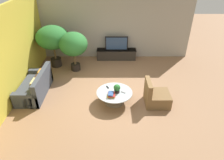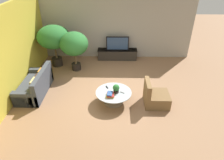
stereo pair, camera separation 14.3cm
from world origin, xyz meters
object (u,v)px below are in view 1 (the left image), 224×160
object	(u,v)px
media_console	(116,54)
television	(116,43)
couch_by_wall	(35,86)
armchair_wicker	(155,96)
potted_plant_tabletop	(117,88)
coffee_table	(114,95)
potted_palm_tall	(52,38)
potted_palm_corner	(73,45)

from	to	relation	value
media_console	television	xyz separation A→B (m)	(-0.00, -0.00, 0.54)
couch_by_wall	armchair_wicker	size ratio (longest dim) A/B	2.09
television	potted_plant_tabletop	world-z (taller)	television
coffee_table	couch_by_wall	distance (m)	2.85
television	potted_palm_tall	xyz separation A→B (m)	(-2.71, -0.74, 0.51)
couch_by_wall	potted_palm_corner	xyz separation A→B (m)	(1.14, 1.76, 0.87)
media_console	couch_by_wall	size ratio (longest dim) A/B	1.04
couch_by_wall	armchair_wicker	distance (m)	4.21
television	armchair_wicker	size ratio (longest dim) A/B	1.22
armchair_wicker	coffee_table	bearing A→B (deg)	87.94
media_console	potted_plant_tabletop	size ratio (longest dim) A/B	6.36
media_console	television	world-z (taller)	television
couch_by_wall	potted_palm_tall	world-z (taller)	potted_palm_tall
media_console	television	size ratio (longest dim) A/B	1.78
television	couch_by_wall	world-z (taller)	television
armchair_wicker	potted_palm_corner	xyz separation A→B (m)	(-3.03, 2.35, 0.88)
television	potted_plant_tabletop	bearing A→B (deg)	-90.82
couch_by_wall	potted_plant_tabletop	xyz separation A→B (m)	(2.88, -0.55, 0.28)
television	couch_by_wall	bearing A→B (deg)	-135.46
potted_palm_corner	potted_plant_tabletop	bearing A→B (deg)	-53.07
television	armchair_wicker	xyz separation A→B (m)	(1.24, -3.47, -0.51)
coffee_table	armchair_wicker	xyz separation A→B (m)	(1.37, -0.05, -0.02)
potted_palm_tall	potted_plant_tabletop	size ratio (longest dim) A/B	6.23
television	potted_plant_tabletop	size ratio (longest dim) A/B	3.57
potted_plant_tabletop	potted_palm_corner	bearing A→B (deg)	126.93
potted_plant_tabletop	television	bearing A→B (deg)	89.18
potted_palm_tall	potted_plant_tabletop	distance (m)	3.86
media_console	potted_palm_corner	world-z (taller)	potted_palm_corner
television	coffee_table	size ratio (longest dim) A/B	0.89
couch_by_wall	armchair_wicker	bearing A→B (deg)	81.97
potted_plant_tabletop	potted_palm_tall	bearing A→B (deg)	134.66
media_console	potted_palm_tall	distance (m)	3.00
coffee_table	potted_palm_corner	xyz separation A→B (m)	(-1.66, 2.30, 0.86)
potted_palm_tall	potted_palm_corner	xyz separation A→B (m)	(0.92, -0.38, -0.14)
coffee_table	potted_palm_tall	size ratio (longest dim) A/B	0.65
television	potted_palm_corner	world-z (taller)	potted_palm_corner
couch_by_wall	potted_palm_tall	xyz separation A→B (m)	(0.22, 2.14, 1.00)
coffee_table	media_console	bearing A→B (deg)	87.84
coffee_table	couch_by_wall	xyz separation A→B (m)	(-2.80, 0.54, -0.01)
television	potted_palm_corner	size ratio (longest dim) A/B	0.63
couch_by_wall	potted_palm_tall	size ratio (longest dim) A/B	0.98
media_console	couch_by_wall	distance (m)	4.12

